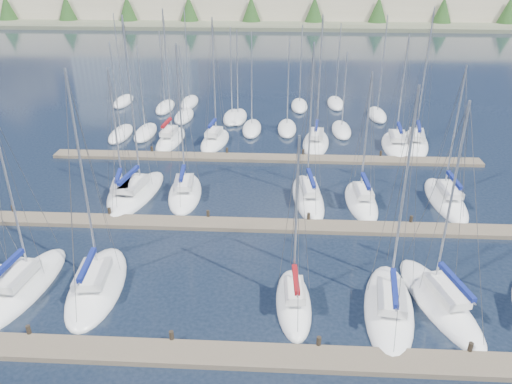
# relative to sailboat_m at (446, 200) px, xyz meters

# --- Properties ---
(ground) EXTENTS (400.00, 400.00, 0.00)m
(ground) POSITION_rel_sailboat_m_xyz_m (-15.95, 38.70, -0.17)
(ground) COLOR #182231
(ground) RESTS_ON ground
(dock_near) EXTENTS (44.00, 1.93, 1.10)m
(dock_near) POSITION_rel_sailboat_m_xyz_m (-15.95, -19.29, -0.02)
(dock_near) COLOR #6B5E4C
(dock_near) RESTS_ON ground
(dock_mid) EXTENTS (44.00, 1.93, 1.10)m
(dock_mid) POSITION_rel_sailboat_m_xyz_m (-15.95, -5.29, -0.02)
(dock_mid) COLOR #6B5E4C
(dock_mid) RESTS_ON ground
(dock_far) EXTENTS (44.00, 1.93, 1.10)m
(dock_far) POSITION_rel_sailboat_m_xyz_m (-15.95, 8.71, -0.02)
(dock_far) COLOR #6B5E4C
(dock_far) RESTS_ON ground
(sailboat_m) EXTENTS (2.88, 8.82, 12.22)m
(sailboat_m) POSITION_rel_sailboat_m_xyz_m (0.00, 0.00, 0.00)
(sailboat_m) COLOR white
(sailboat_m) RESTS_ON ground
(sailboat_b) EXTENTS (3.70, 9.32, 12.48)m
(sailboat_b) POSITION_rel_sailboat_m_xyz_m (-30.38, -14.07, -0.00)
(sailboat_b) COLOR white
(sailboat_b) RESTS_ON ground
(sailboat_i) EXTENTS (4.27, 10.16, 15.80)m
(sailboat_i) POSITION_rel_sailboat_m_xyz_m (-26.78, -0.41, 0.01)
(sailboat_i) COLOR white
(sailboat_i) RESTS_ON ground
(sailboat_c) EXTENTS (4.11, 9.11, 14.58)m
(sailboat_c) POSITION_rel_sailboat_m_xyz_m (-25.80, -13.66, 0.00)
(sailboat_c) COLOR white
(sailboat_c) RESTS_ON ground
(sailboat_n) EXTENTS (3.08, 8.44, 14.88)m
(sailboat_n) POSITION_rel_sailboat_m_xyz_m (-26.79, 13.55, 0.02)
(sailboat_n) COLOR white
(sailboat_n) RESTS_ON ground
(sailboat_p) EXTENTS (3.74, 8.80, 14.40)m
(sailboat_p) POSITION_rel_sailboat_m_xyz_m (-10.42, 13.60, 0.01)
(sailboat_p) COLOR white
(sailboat_p) RESTS_ON ground
(sailboat_d) EXTENTS (2.47, 6.90, 11.46)m
(sailboat_d) POSITION_rel_sailboat_m_xyz_m (-13.24, -14.72, 0.02)
(sailboat_d) COLOR white
(sailboat_d) RESTS_ON ground
(sailboat_q) EXTENTS (3.89, 8.96, 12.56)m
(sailboat_q) POSITION_rel_sailboat_m_xyz_m (-1.62, 13.36, -0.00)
(sailboat_q) COLOR white
(sailboat_q) RESTS_ON ground
(sailboat_l) EXTENTS (2.84, 7.78, 11.80)m
(sailboat_l) POSITION_rel_sailboat_m_xyz_m (-7.31, -0.75, 0.00)
(sailboat_l) COLOR white
(sailboat_l) RESTS_ON ground
(sailboat_o) EXTENTS (3.55, 7.75, 14.10)m
(sailboat_o) POSITION_rel_sailboat_m_xyz_m (-21.74, 13.54, 0.02)
(sailboat_o) COLOR white
(sailboat_o) RESTS_ON ground
(sailboat_f) EXTENTS (4.74, 9.68, 13.26)m
(sailboat_f) POSITION_rel_sailboat_m_xyz_m (-4.35, -14.11, 0.00)
(sailboat_f) COLOR white
(sailboat_f) RESTS_ON ground
(sailboat_h) EXTENTS (3.80, 7.29, 11.90)m
(sailboat_h) POSITION_rel_sailboat_m_xyz_m (-27.94, -0.90, 0.01)
(sailboat_h) COLOR white
(sailboat_h) RESTS_ON ground
(sailboat_r) EXTENTS (4.32, 9.75, 15.19)m
(sailboat_r) POSITION_rel_sailboat_m_xyz_m (0.63, 14.03, 0.01)
(sailboat_r) COLOR white
(sailboat_r) RESTS_ON ground
(sailboat_j) EXTENTS (3.60, 8.35, 13.64)m
(sailboat_j) POSITION_rel_sailboat_m_xyz_m (-22.65, 0.07, 0.01)
(sailboat_j) COLOR white
(sailboat_j) RESTS_ON ground
(sailboat_k) EXTENTS (3.38, 9.40, 13.90)m
(sailboat_k) POSITION_rel_sailboat_m_xyz_m (-11.82, -0.20, 0.01)
(sailboat_k) COLOR white
(sailboat_k) RESTS_ON ground
(sailboat_e) EXTENTS (4.12, 9.35, 14.22)m
(sailboat_e) POSITION_rel_sailboat_m_xyz_m (-7.55, -14.92, 0.01)
(sailboat_e) COLOR white
(sailboat_e) RESTS_ON ground
(distant_boats) EXTENTS (36.93, 20.75, 13.30)m
(distant_boats) POSITION_rel_sailboat_m_xyz_m (-20.29, 22.46, 0.12)
(distant_boats) COLOR #9EA0A5
(distant_boats) RESTS_ON ground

